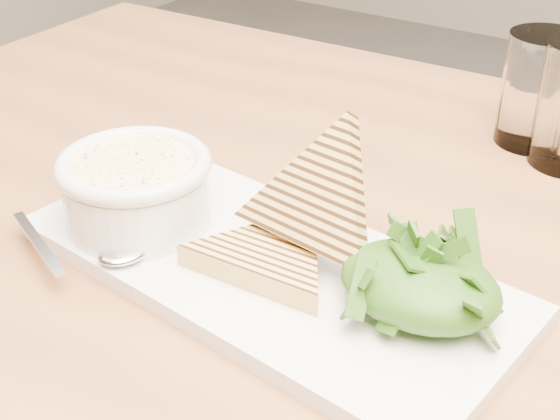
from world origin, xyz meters
The scene contains 13 objects.
table_top centered at (-0.24, 0.25, 0.71)m, with size 1.28×0.85×0.04m, color brown.
table_leg_bl centered at (-0.83, 0.63, 0.35)m, with size 0.06×0.06×0.69m, color brown.
platter centered at (-0.28, 0.17, 0.74)m, with size 0.40×0.18×0.02m, color white.
soup_bowl centered at (-0.40, 0.16, 0.77)m, with size 0.12×0.12×0.05m, color white.
soup centered at (-0.40, 0.16, 0.80)m, with size 0.10×0.10×0.01m, color #FDE699.
bowl_rim centered at (-0.40, 0.16, 0.80)m, with size 0.13×0.13×0.01m, color white.
sandwich_flat centered at (-0.27, 0.16, 0.76)m, with size 0.14×0.14×0.02m, color tan, non-canonical shape.
sandwich_lean centered at (-0.25, 0.20, 0.80)m, with size 0.14×0.14×0.08m, color tan, non-canonical shape.
salad_base centered at (-0.15, 0.18, 0.77)m, with size 0.11×0.09×0.04m, color #173B0C.
arugula_pile centered at (-0.15, 0.18, 0.78)m, with size 0.11×0.10×0.05m, color #346017, non-canonical shape.
spoon_bowl centered at (-0.37, 0.11, 0.75)m, with size 0.03×0.04×0.01m, color silver.
spoon_handle centered at (-0.44, 0.09, 0.75)m, with size 0.10×0.01×0.00m, color silver.
glass_far centered at (-0.18, 0.52, 0.79)m, with size 0.08×0.08×0.12m, color white.
Camera 1 is at (0.00, -0.24, 1.09)m, focal length 50.00 mm.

